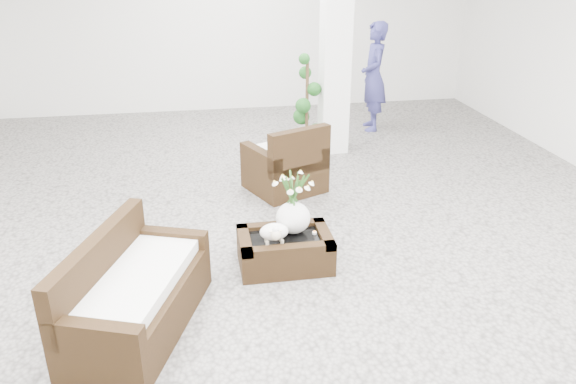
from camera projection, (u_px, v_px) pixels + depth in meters
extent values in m
plane|color=gray|center=(286.00, 241.00, 6.06)|extent=(11.00, 11.00, 0.00)
cube|color=white|center=(336.00, 35.00, 8.07)|extent=(0.40, 0.40, 3.50)
cube|color=#32200E|center=(285.00, 251.00, 5.54)|extent=(0.90, 0.60, 0.31)
ellipsoid|color=white|center=(274.00, 234.00, 5.33)|extent=(0.28, 0.23, 0.21)
cylinder|color=white|center=(314.00, 233.00, 5.54)|extent=(0.04, 0.04, 0.03)
cube|color=#32200E|center=(284.00, 157.00, 7.17)|extent=(1.10, 1.09, 0.90)
cube|color=#32200E|center=(137.00, 285.00, 4.53)|extent=(1.21, 1.69, 0.81)
imported|color=navy|center=(374.00, 77.00, 9.42)|extent=(0.51, 0.71, 1.81)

